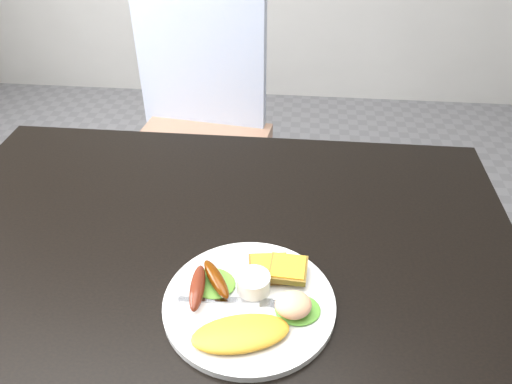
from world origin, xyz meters
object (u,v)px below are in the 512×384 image
(dining_chair, at_px, (195,155))
(plate, at_px, (249,303))
(person, at_px, (301,138))
(dining_table, at_px, (214,245))

(dining_chair, height_order, plate, plate)
(person, distance_m, plate, 0.68)
(dining_chair, bearing_deg, plate, -64.73)
(dining_chair, relative_size, person, 0.35)
(dining_table, xyz_separation_m, dining_chair, (-0.21, 0.76, -0.28))
(plate, bearing_deg, dining_chair, 107.83)
(dining_table, distance_m, plate, 0.19)
(plate, bearing_deg, person, 83.64)
(person, xyz_separation_m, plate, (-0.08, -0.68, 0.07))
(dining_table, xyz_separation_m, plate, (0.09, -0.16, 0.03))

